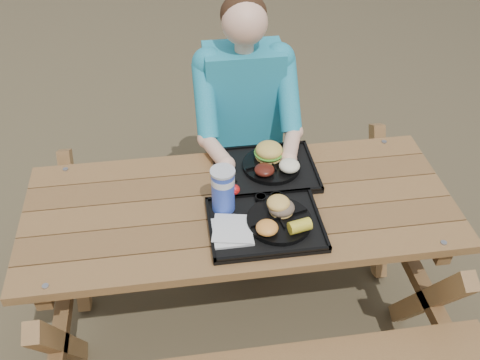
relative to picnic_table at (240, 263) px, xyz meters
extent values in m
plane|color=#999999|center=(0.00, 0.00, -0.38)|extent=(60.00, 60.00, 0.00)
cube|color=black|center=(0.08, -0.15, 0.39)|extent=(0.45, 0.35, 0.02)
cube|color=black|center=(0.14, 0.19, 0.39)|extent=(0.45, 0.35, 0.02)
cylinder|color=black|center=(0.14, -0.15, 0.41)|extent=(0.26, 0.26, 0.02)
cylinder|color=black|center=(0.17, 0.20, 0.41)|extent=(0.26, 0.26, 0.02)
cube|color=silver|center=(-0.06, -0.18, 0.40)|extent=(0.16, 0.16, 0.02)
cylinder|color=#1838BA|center=(-0.07, -0.04, 0.49)|extent=(0.09, 0.09, 0.19)
cylinder|color=black|center=(0.08, -0.02, 0.41)|extent=(0.05, 0.05, 0.03)
cylinder|color=gold|center=(0.15, -0.03, 0.41)|extent=(0.05, 0.05, 0.03)
ellipsoid|color=#FCA542|center=(0.07, -0.22, 0.44)|extent=(0.09, 0.09, 0.04)
cube|color=black|center=(-0.03, 0.19, 0.40)|extent=(0.06, 0.16, 0.01)
ellipsoid|color=#4E170F|center=(0.13, 0.14, 0.44)|extent=(0.09, 0.09, 0.04)
ellipsoid|color=white|center=(0.24, 0.14, 0.44)|extent=(0.09, 0.09, 0.05)
camera|label=1|loc=(-0.23, -1.63, 1.90)|focal=40.00mm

